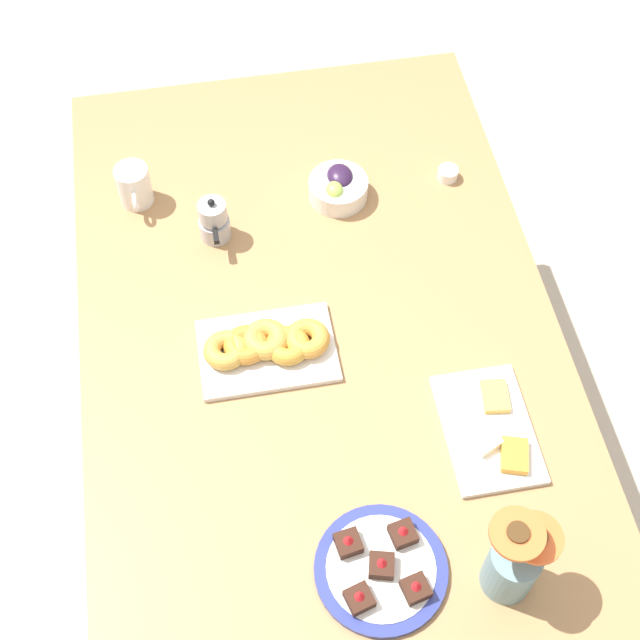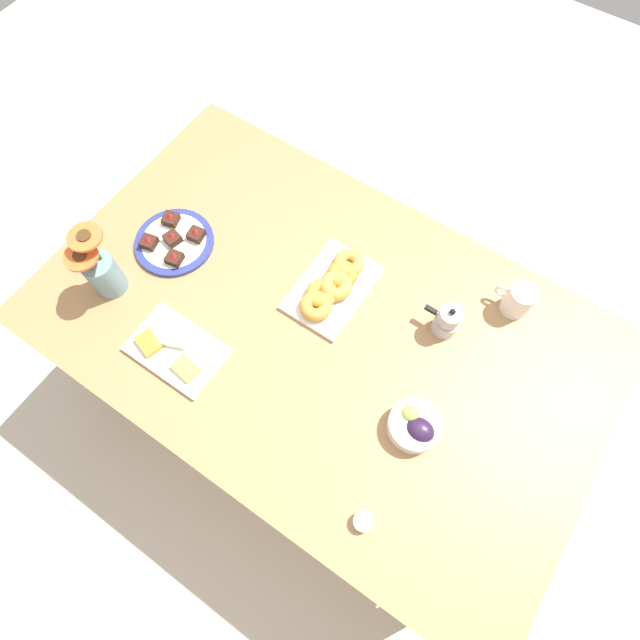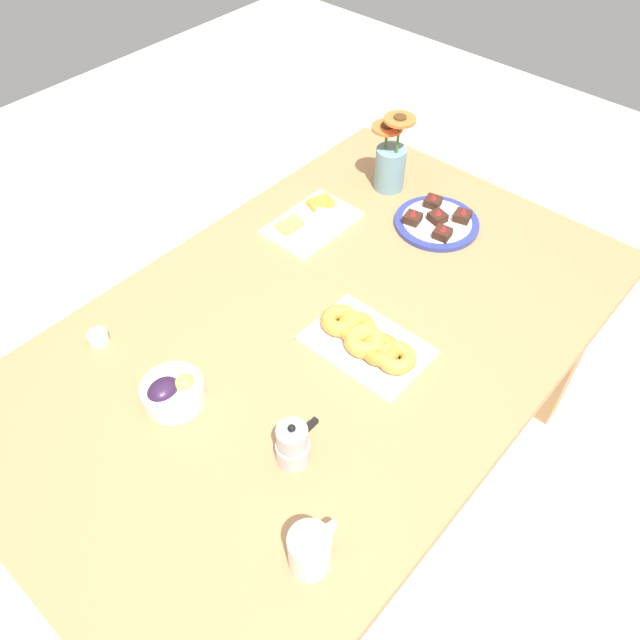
{
  "view_description": "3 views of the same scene",
  "coord_description": "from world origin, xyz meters",
  "px_view_note": "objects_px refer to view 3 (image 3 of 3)",
  "views": [
    {
      "loc": [
        0.99,
        -0.17,
        2.31
      ],
      "look_at": [
        0.0,
        0.0,
        0.78
      ],
      "focal_mm": 50.0,
      "sensor_mm": 36.0,
      "label": 1
    },
    {
      "loc": [
        -0.31,
        0.47,
        2.03
      ],
      "look_at": [
        0.0,
        0.0,
        0.78
      ],
      "focal_mm": 28.0,
      "sensor_mm": 36.0,
      "label": 2
    },
    {
      "loc": [
        -0.74,
        -0.66,
        1.87
      ],
      "look_at": [
        0.0,
        0.0,
        0.78
      ],
      "focal_mm": 35.0,
      "sensor_mm": 36.0,
      "label": 3
    }
  ],
  "objects_px": {
    "moka_pot": "(293,445)",
    "flower_vase": "(390,163)",
    "grape_bowl": "(172,392)",
    "coffee_mug": "(310,550)",
    "dessert_plate": "(437,222)",
    "croissant_platter": "(367,341)",
    "jam_cup_honey": "(98,337)",
    "cheese_platter": "(312,221)",
    "dining_table": "(320,354)"
  },
  "relations": [
    {
      "from": "moka_pot",
      "to": "flower_vase",
      "type": "bearing_deg",
      "value": 25.77
    },
    {
      "from": "grape_bowl",
      "to": "moka_pot",
      "type": "bearing_deg",
      "value": -76.85
    },
    {
      "from": "coffee_mug",
      "to": "dessert_plate",
      "type": "height_order",
      "value": "coffee_mug"
    },
    {
      "from": "croissant_platter",
      "to": "jam_cup_honey",
      "type": "relative_size",
      "value": 6.09
    },
    {
      "from": "cheese_platter",
      "to": "jam_cup_honey",
      "type": "distance_m",
      "value": 0.67
    },
    {
      "from": "dining_table",
      "to": "grape_bowl",
      "type": "height_order",
      "value": "grape_bowl"
    },
    {
      "from": "coffee_mug",
      "to": "croissant_platter",
      "type": "relative_size",
      "value": 0.38
    },
    {
      "from": "flower_vase",
      "to": "moka_pot",
      "type": "height_order",
      "value": "flower_vase"
    },
    {
      "from": "dining_table",
      "to": "moka_pot",
      "type": "relative_size",
      "value": 13.45
    },
    {
      "from": "moka_pot",
      "to": "coffee_mug",
      "type": "bearing_deg",
      "value": -128.72
    },
    {
      "from": "coffee_mug",
      "to": "dessert_plate",
      "type": "bearing_deg",
      "value": 21.52
    },
    {
      "from": "coffee_mug",
      "to": "dessert_plate",
      "type": "relative_size",
      "value": 0.47
    },
    {
      "from": "dining_table",
      "to": "croissant_platter",
      "type": "distance_m",
      "value": 0.16
    },
    {
      "from": "coffee_mug",
      "to": "flower_vase",
      "type": "relative_size",
      "value": 0.46
    },
    {
      "from": "dining_table",
      "to": "grape_bowl",
      "type": "relative_size",
      "value": 11.71
    },
    {
      "from": "croissant_platter",
      "to": "moka_pot",
      "type": "relative_size",
      "value": 2.46
    },
    {
      "from": "dessert_plate",
      "to": "flower_vase",
      "type": "bearing_deg",
      "value": 75.84
    },
    {
      "from": "cheese_platter",
      "to": "moka_pot",
      "type": "bearing_deg",
      "value": -140.95
    },
    {
      "from": "dessert_plate",
      "to": "moka_pot",
      "type": "height_order",
      "value": "moka_pot"
    },
    {
      "from": "croissant_platter",
      "to": "flower_vase",
      "type": "bearing_deg",
      "value": 32.68
    },
    {
      "from": "cheese_platter",
      "to": "dessert_plate",
      "type": "bearing_deg",
      "value": -48.93
    },
    {
      "from": "coffee_mug",
      "to": "dessert_plate",
      "type": "xyz_separation_m",
      "value": [
        0.95,
        0.37,
        -0.04
      ]
    },
    {
      "from": "grape_bowl",
      "to": "cheese_platter",
      "type": "bearing_deg",
      "value": 15.36
    },
    {
      "from": "jam_cup_honey",
      "to": "dessert_plate",
      "type": "distance_m",
      "value": 0.96
    },
    {
      "from": "grape_bowl",
      "to": "dessert_plate",
      "type": "relative_size",
      "value": 0.57
    },
    {
      "from": "croissant_platter",
      "to": "flower_vase",
      "type": "xyz_separation_m",
      "value": [
        0.54,
        0.35,
        0.06
      ]
    },
    {
      "from": "flower_vase",
      "to": "moka_pot",
      "type": "relative_size",
      "value": 2.05
    },
    {
      "from": "jam_cup_honey",
      "to": "moka_pot",
      "type": "bearing_deg",
      "value": -81.99
    },
    {
      "from": "coffee_mug",
      "to": "grape_bowl",
      "type": "height_order",
      "value": "coffee_mug"
    },
    {
      "from": "coffee_mug",
      "to": "flower_vase",
      "type": "xyz_separation_m",
      "value": [
        1.0,
        0.59,
        0.03
      ]
    },
    {
      "from": "cheese_platter",
      "to": "dessert_plate",
      "type": "relative_size",
      "value": 1.09
    },
    {
      "from": "croissant_platter",
      "to": "dining_table",
      "type": "bearing_deg",
      "value": 106.16
    },
    {
      "from": "croissant_platter",
      "to": "grape_bowl",
      "type": "bearing_deg",
      "value": 150.7
    },
    {
      "from": "croissant_platter",
      "to": "coffee_mug",
      "type": "bearing_deg",
      "value": -152.53
    },
    {
      "from": "coffee_mug",
      "to": "dining_table",
      "type": "bearing_deg",
      "value": 39.72
    },
    {
      "from": "jam_cup_honey",
      "to": "flower_vase",
      "type": "bearing_deg",
      "value": -8.37
    },
    {
      "from": "dessert_plate",
      "to": "croissant_platter",
      "type": "bearing_deg",
      "value": -164.6
    },
    {
      "from": "dessert_plate",
      "to": "flower_vase",
      "type": "height_order",
      "value": "flower_vase"
    },
    {
      "from": "flower_vase",
      "to": "coffee_mug",
      "type": "bearing_deg",
      "value": -149.65
    },
    {
      "from": "croissant_platter",
      "to": "jam_cup_honey",
      "type": "distance_m",
      "value": 0.63
    },
    {
      "from": "dining_table",
      "to": "jam_cup_honey",
      "type": "relative_size",
      "value": 33.33
    },
    {
      "from": "cheese_platter",
      "to": "dessert_plate",
      "type": "distance_m",
      "value": 0.35
    },
    {
      "from": "flower_vase",
      "to": "cheese_platter",
      "type": "bearing_deg",
      "value": 169.43
    },
    {
      "from": "coffee_mug",
      "to": "cheese_platter",
      "type": "bearing_deg",
      "value": 41.77
    },
    {
      "from": "grape_bowl",
      "to": "cheese_platter",
      "type": "relative_size",
      "value": 0.53
    },
    {
      "from": "dessert_plate",
      "to": "moka_pot",
      "type": "bearing_deg",
      "value": -165.79
    },
    {
      "from": "coffee_mug",
      "to": "cheese_platter",
      "type": "xyz_separation_m",
      "value": [
        0.72,
        0.64,
        -0.04
      ]
    },
    {
      "from": "grape_bowl",
      "to": "croissant_platter",
      "type": "height_order",
      "value": "grape_bowl"
    },
    {
      "from": "cheese_platter",
      "to": "moka_pot",
      "type": "distance_m",
      "value": 0.75
    },
    {
      "from": "flower_vase",
      "to": "dining_table",
      "type": "bearing_deg",
      "value": -158.05
    }
  ]
}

